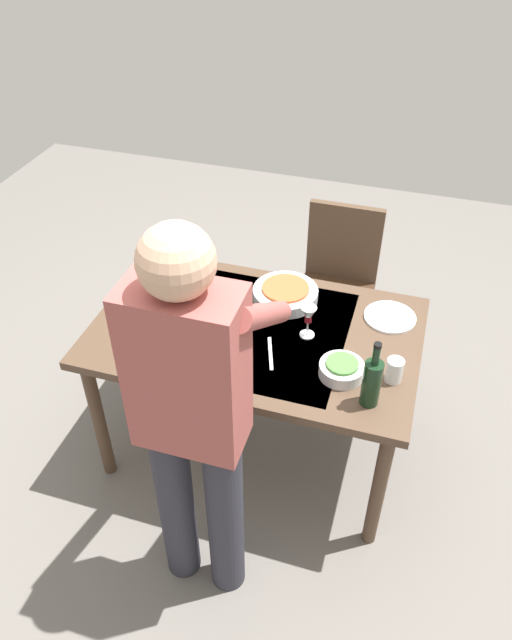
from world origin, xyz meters
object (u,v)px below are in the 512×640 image
object	(u,v)px
water_cup_near_right	(394,370)
dinner_plate_near	(390,317)
wine_glass_left	(212,358)
dinner_plate_far	(177,355)
person_server	(193,414)
water_cup_near_left	(138,294)
dining_table	(256,343)
serving_bowl_pasta	(285,293)
wine_glass_right	(308,316)
side_bowl_salad	(342,369)
wine_bottle	(372,381)
chair_near	(338,277)

from	to	relation	value
water_cup_near_right	dinner_plate_near	xyz separation A→B (m)	(0.06, -0.38, -0.05)
wine_glass_left	dinner_plate_far	xyz separation A→B (m)	(0.18, -0.07, -0.10)
person_server	water_cup_near_left	xyz separation A→B (m)	(0.57, -0.73, -0.15)
dining_table	wine_glass_left	bearing A→B (deg)	77.19
water_cup_near_right	serving_bowl_pasta	size ratio (longest dim) A/B	0.34
wine_glass_left	wine_glass_right	xyz separation A→B (m)	(-0.30, -0.36, 0.00)
person_server	side_bowl_salad	xyz separation A→B (m)	(-0.41, -0.53, -0.17)
wine_glass_right	serving_bowl_pasta	size ratio (longest dim) A/B	0.50
person_server	wine_glass_left	distance (m)	0.39
wine_bottle	wine_glass_left	size ratio (longest dim) A/B	1.96
wine_glass_right	water_cup_near_right	xyz separation A→B (m)	(-0.39, 0.16, -0.05)
wine_glass_right	water_cup_near_right	distance (m)	0.42
side_bowl_salad	dinner_plate_near	xyz separation A→B (m)	(-0.14, -0.42, -0.03)
wine_glass_left	wine_glass_right	distance (m)	0.47
chair_near	wine_glass_left	distance (m)	1.24
chair_near	dinner_plate_far	bearing A→B (deg)	66.18
person_server	dinner_plate_near	xyz separation A→B (m)	(-0.55, -0.95, -0.19)
person_server	dinner_plate_near	world-z (taller)	person_server
person_server	side_bowl_salad	bearing A→B (deg)	-127.68
dinner_plate_far	wine_glass_right	bearing A→B (deg)	-149.02
chair_near	person_server	size ratio (longest dim) A/B	0.54
chair_near	water_cup_near_left	world-z (taller)	chair_near
side_bowl_salad	water_cup_near_left	bearing A→B (deg)	-11.34
dinner_plate_far	chair_near	bearing A→B (deg)	-113.82
water_cup_near_left	water_cup_near_right	world-z (taller)	water_cup_near_right
water_cup_near_left	chair_near	bearing A→B (deg)	-134.66
serving_bowl_pasta	dinner_plate_near	size ratio (longest dim) A/B	1.30
wine_glass_right	chair_near	bearing A→B (deg)	-89.94
chair_near	water_cup_near_right	size ratio (longest dim) A/B	8.82
wine_bottle	wine_glass_right	size ratio (longest dim) A/B	1.96
wine_bottle	wine_glass_left	distance (m)	0.61
wine_glass_right	side_bowl_salad	xyz separation A→B (m)	(-0.19, 0.20, -0.07)
wine_glass_right	serving_bowl_pasta	xyz separation A→B (m)	(0.16, -0.22, -0.07)
wine_bottle	water_cup_near_right	xyz separation A→B (m)	(-0.07, -0.15, -0.06)
wine_bottle	water_cup_near_right	size ratio (longest dim) A/B	2.87
wine_bottle	wine_glass_right	distance (m)	0.44
dining_table	side_bowl_salad	distance (m)	0.46
dining_table	water_cup_near_right	distance (m)	0.64
wine_bottle	dining_table	bearing A→B (deg)	-28.21
serving_bowl_pasta	dinner_plate_far	world-z (taller)	serving_bowl_pasta
dinner_plate_near	wine_glass_right	bearing A→B (deg)	34.17
water_cup_near_left	wine_bottle	bearing A→B (deg)	164.31
dining_table	chair_near	xyz separation A→B (m)	(-0.22, -0.82, -0.15)
serving_bowl_pasta	water_cup_near_left	bearing A→B (deg)	19.18
dining_table	chair_near	world-z (taller)	chair_near
side_bowl_salad	dinner_plate_far	world-z (taller)	side_bowl_salad
wine_glass_right	dinner_plate_far	world-z (taller)	wine_glass_right
water_cup_near_right	side_bowl_salad	size ratio (longest dim) A/B	0.57
dining_table	chair_near	bearing A→B (deg)	-105.07
person_server	wine_glass_right	xyz separation A→B (m)	(-0.22, -0.73, -0.10)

